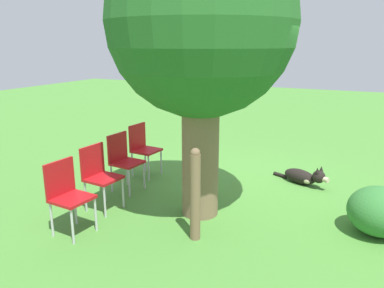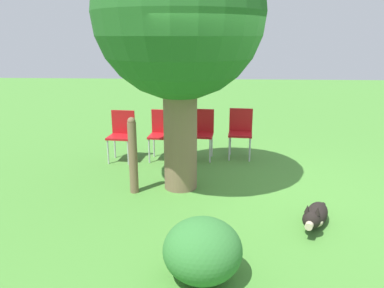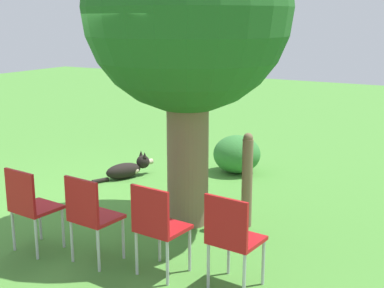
{
  "view_description": "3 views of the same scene",
  "coord_description": "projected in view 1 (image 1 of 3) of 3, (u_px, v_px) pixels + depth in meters",
  "views": [
    {
      "loc": [
        -1.88,
        5.46,
        2.31
      ],
      "look_at": [
        0.17,
        1.06,
        1.01
      ],
      "focal_mm": 35.0,
      "sensor_mm": 36.0,
      "label": 1
    },
    {
      "loc": [
        -5.32,
        0.55,
        2.27
      ],
      "look_at": [
        0.52,
        0.87,
        0.57
      ],
      "focal_mm": 35.0,
      "sensor_mm": 36.0,
      "label": 2
    },
    {
      "loc": [
        5.43,
        4.15,
        2.47
      ],
      "look_at": [
        0.1,
        1.09,
        1.0
      ],
      "focal_mm": 50.0,
      "sensor_mm": 36.0,
      "label": 3
    }
  ],
  "objects": [
    {
      "name": "ground_plane",
      "position": [
        229.0,
        189.0,
        6.14
      ],
      "size": [
        30.0,
        30.0,
        0.0
      ],
      "primitive_type": "plane",
      "color": "#478433"
    },
    {
      "name": "oak_tree",
      "position": [
        201.0,
        26.0,
        4.63
      ],
      "size": [
        2.39,
        2.39,
        3.77
      ],
      "color": "#7A6047",
      "rests_on": "ground_plane"
    },
    {
      "name": "dog",
      "position": [
        304.0,
        177.0,
        6.32
      ],
      "size": [
        0.99,
        0.54,
        0.38
      ],
      "rotation": [
        0.0,
        0.0,
        2.71
      ],
      "color": "black",
      "rests_on": "ground_plane"
    },
    {
      "name": "fence_post",
      "position": [
        195.0,
        194.0,
        4.44
      ],
      "size": [
        0.13,
        0.13,
        1.15
      ],
      "color": "brown",
      "rests_on": "ground_plane"
    },
    {
      "name": "red_chair_0",
      "position": [
        143.0,
        146.0,
        6.67
      ],
      "size": [
        0.46,
        0.48,
        0.93
      ],
      "rotation": [
        0.0,
        0.0,
        3.05
      ],
      "color": "#B21419",
      "rests_on": "ground_plane"
    },
    {
      "name": "red_chair_1",
      "position": [
        123.0,
        158.0,
        5.98
      ],
      "size": [
        0.46,
        0.48,
        0.93
      ],
      "rotation": [
        0.0,
        0.0,
        3.05
      ],
      "color": "#B21419",
      "rests_on": "ground_plane"
    },
    {
      "name": "red_chair_2",
      "position": [
        99.0,
        173.0,
        5.29
      ],
      "size": [
        0.46,
        0.48,
        0.93
      ],
      "rotation": [
        0.0,
        0.0,
        3.05
      ],
      "color": "#B21419",
      "rests_on": "ground_plane"
    },
    {
      "name": "red_chair_3",
      "position": [
        67.0,
        192.0,
        4.61
      ],
      "size": [
        0.46,
        0.48,
        0.93
      ],
      "rotation": [
        0.0,
        0.0,
        3.05
      ],
      "color": "#B21419",
      "rests_on": "ground_plane"
    },
    {
      "name": "low_shrub",
      "position": [
        379.0,
        211.0,
        4.63
      ],
      "size": [
        0.76,
        0.76,
        0.61
      ],
      "color": "#337533",
      "rests_on": "ground_plane"
    }
  ]
}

